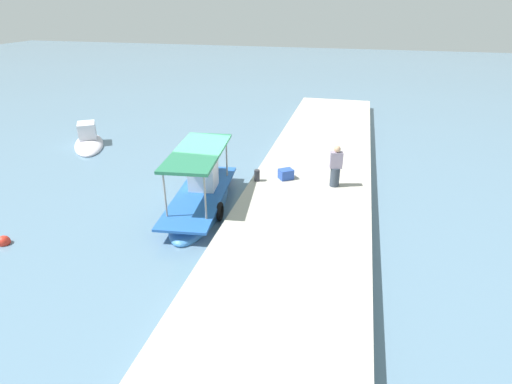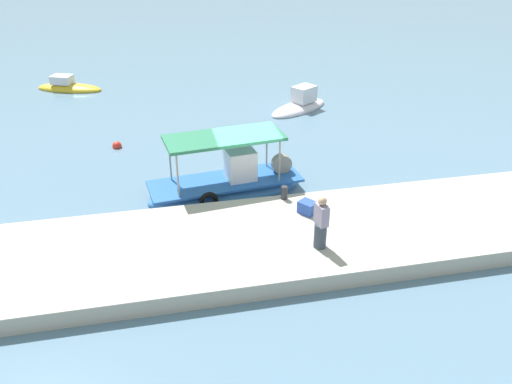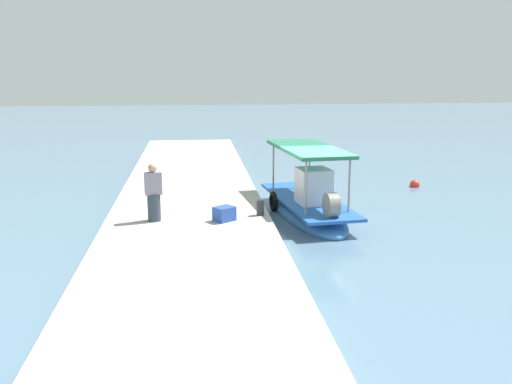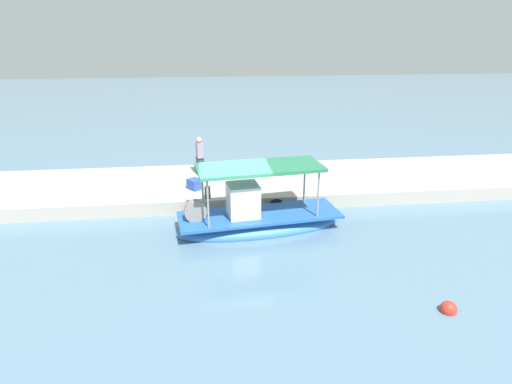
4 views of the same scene
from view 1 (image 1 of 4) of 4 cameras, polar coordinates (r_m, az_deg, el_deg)
The scene contains 8 objects.
ground_plane at distance 17.88m, azimuth -6.95°, elevation -0.73°, with size 120.00×120.00×0.00m, color slate.
dock_quay at distance 16.81m, azimuth 6.93°, elevation -1.42°, with size 36.00×5.16×0.58m, color #B3ACA0.
main_fishing_boat at distance 16.98m, azimuth -7.64°, elevation -0.69°, with size 6.44×2.66×2.83m.
fisherman_near_bollard at distance 17.45m, azimuth 11.06°, elevation 3.30°, with size 0.47×0.55×1.79m.
mooring_bollard at distance 17.82m, azimuth 0.14°, elevation 2.32°, with size 0.24×0.24×0.50m, color #2D2D33.
cargo_crate at distance 18.10m, azimuth 4.19°, elevation 2.52°, with size 0.59×0.47×0.44m, color #2B4FB0.
marker_buoy at distance 16.97m, azimuth -31.77°, elevation -5.92°, with size 0.44×0.44×0.44m.
moored_boat_near at distance 25.99m, azimuth -22.34°, elevation 6.50°, with size 4.34×3.58×1.52m.
Camera 1 is at (-14.93, -5.94, 7.84)m, focal length 28.63 mm.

